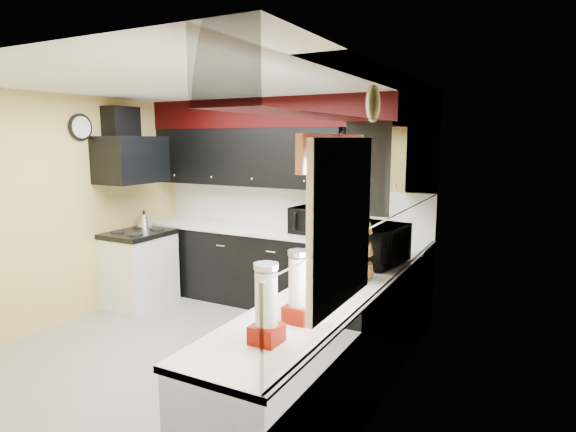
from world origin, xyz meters
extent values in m
plane|color=gray|center=(0.00, 0.00, 0.00)|extent=(3.60, 3.60, 0.00)
cube|color=#E0C666|center=(0.00, 1.80, 1.25)|extent=(3.60, 0.06, 2.50)
cube|color=#E0C666|center=(1.80, 0.00, 1.25)|extent=(0.06, 3.60, 2.50)
cube|color=#E0C666|center=(-1.80, 0.00, 1.25)|extent=(0.06, 3.60, 2.50)
cube|color=white|center=(0.00, 0.00, 2.50)|extent=(3.60, 3.60, 0.06)
cube|color=black|center=(0.00, 1.50, 0.45)|extent=(3.60, 0.60, 0.90)
cube|color=black|center=(1.50, -0.30, 0.45)|extent=(0.60, 3.00, 0.90)
cube|color=white|center=(0.00, 1.50, 0.92)|extent=(3.62, 0.64, 0.04)
cube|color=white|center=(1.50, -0.30, 0.92)|extent=(0.64, 3.02, 0.04)
cube|color=white|center=(0.00, 1.79, 1.19)|extent=(3.60, 0.02, 0.50)
cube|color=white|center=(1.79, 0.00, 1.19)|extent=(0.02, 3.60, 0.50)
cube|color=black|center=(-0.50, 1.62, 1.80)|extent=(2.60, 0.35, 0.70)
cube|color=black|center=(1.62, 0.90, 1.80)|extent=(0.35, 1.80, 0.70)
cube|color=black|center=(0.00, 1.62, 2.33)|extent=(3.60, 0.36, 0.35)
cube|color=black|center=(1.62, -0.18, 2.33)|extent=(0.36, 3.24, 0.35)
cube|color=white|center=(-1.50, 0.75, 0.43)|extent=(0.60, 0.75, 0.86)
cube|color=black|center=(-1.50, 0.75, 0.89)|extent=(0.62, 0.77, 0.06)
cube|color=black|center=(-1.55, 0.75, 1.78)|extent=(0.50, 0.78, 0.55)
cube|color=black|center=(-1.68, 0.75, 2.20)|extent=(0.24, 0.40, 0.40)
cube|color=red|center=(1.73, -0.90, 1.95)|extent=(0.04, 0.88, 0.20)
cube|color=white|center=(0.83, 1.30, 1.80)|extent=(0.03, 0.26, 0.35)
imported|color=black|center=(0.48, 1.54, 1.09)|extent=(0.55, 0.48, 0.30)
imported|color=black|center=(1.53, 0.56, 1.11)|extent=(0.49, 0.66, 0.34)
cylinder|color=white|center=(1.10, 1.55, 1.02)|extent=(0.19, 0.19, 0.17)
cube|color=black|center=(1.10, 1.57, 1.04)|extent=(0.14, 0.16, 0.21)
camera|label=1|loc=(2.78, -3.43, 2.02)|focal=30.00mm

